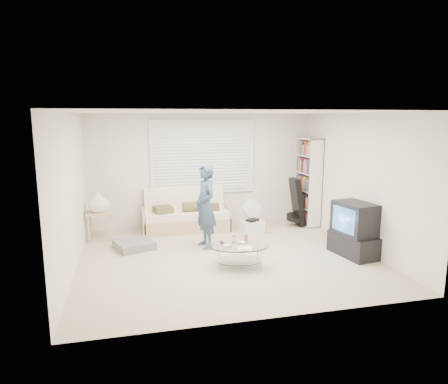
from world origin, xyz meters
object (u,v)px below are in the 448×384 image
object	(u,v)px
futon_sofa	(186,216)
tv_unit	(354,230)
bookshelf	(308,182)
coffee_table	(239,250)

from	to	relation	value
futon_sofa	tv_unit	world-z (taller)	tv_unit
futon_sofa	bookshelf	xyz separation A→B (m)	(2.76, -0.13, 0.68)
futon_sofa	bookshelf	size ratio (longest dim) A/B	0.96
bookshelf	tv_unit	size ratio (longest dim) A/B	2.05
tv_unit	bookshelf	bearing A→B (deg)	86.73
tv_unit	coffee_table	xyz separation A→B (m)	(-2.12, -0.07, -0.17)
bookshelf	coffee_table	bearing A→B (deg)	-134.86
futon_sofa	tv_unit	bearing A→B (deg)	-41.27
bookshelf	coffee_table	size ratio (longest dim) A/B	1.81
futon_sofa	bookshelf	bearing A→B (deg)	-2.61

